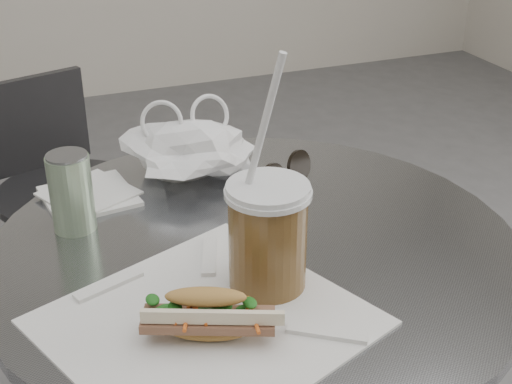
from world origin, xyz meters
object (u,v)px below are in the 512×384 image
object	(u,v)px
chair_far	(68,228)
banh_mi	(207,315)
sunglasses	(285,176)
drink_can	(71,192)
iced_coffee	(268,235)

from	to	relation	value
chair_far	banh_mi	xyz separation A→B (m)	(0.05, -1.08, 0.46)
banh_mi	sunglasses	xyz separation A→B (m)	(0.24, 0.32, -0.01)
drink_can	sunglasses	bearing A→B (deg)	1.29
drink_can	banh_mi	bearing A→B (deg)	-71.79
chair_far	sunglasses	bearing A→B (deg)	93.84
banh_mi	drink_can	bearing A→B (deg)	131.08
banh_mi	drink_can	xyz separation A→B (m)	(-0.10, 0.31, 0.03)
banh_mi	sunglasses	bearing A→B (deg)	76.54
banh_mi	iced_coffee	world-z (taller)	iced_coffee
iced_coffee	drink_can	size ratio (longest dim) A/B	2.63
banh_mi	drink_can	world-z (taller)	drink_can
banh_mi	chair_far	bearing A→B (deg)	115.77
chair_far	sunglasses	distance (m)	0.93
iced_coffee	drink_can	bearing A→B (deg)	130.76
iced_coffee	sunglasses	bearing A→B (deg)	61.87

